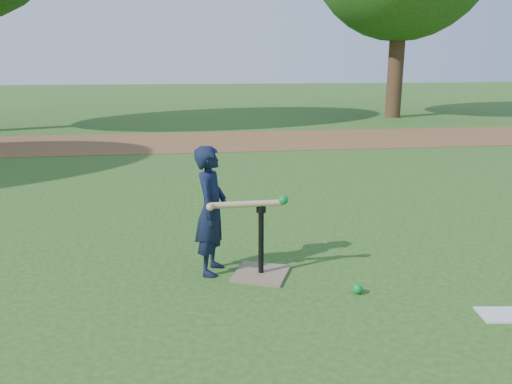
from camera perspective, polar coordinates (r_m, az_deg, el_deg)
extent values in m
plane|color=#285116|center=(4.26, -2.99, -9.70)|extent=(80.00, 80.00, 0.00)
cube|color=brown|center=(11.50, -6.37, 5.75)|extent=(24.00, 3.00, 0.01)
imported|color=black|center=(4.19, -5.13, -2.14)|extent=(0.37, 0.46, 1.10)
sphere|color=#0B812B|center=(4.03, 11.53, -10.79)|extent=(0.08, 0.08, 0.08)
cube|color=silver|center=(4.06, 26.20, -12.48)|extent=(0.33, 0.27, 0.01)
cube|color=#7D694F|center=(4.29, 0.57, -9.29)|extent=(0.56, 0.56, 0.02)
cylinder|color=black|center=(4.19, 0.58, -5.67)|extent=(0.05, 0.05, 0.55)
cylinder|color=black|center=(4.10, 0.59, -1.92)|extent=(0.08, 0.08, 0.06)
cylinder|color=tan|center=(4.05, -1.05, -1.39)|extent=(0.60, 0.06, 0.05)
sphere|color=tan|center=(3.99, -5.26, -1.70)|extent=(0.06, 0.06, 0.06)
sphere|color=#0B812B|center=(4.08, 3.15, -0.91)|extent=(0.08, 0.08, 0.08)
cylinder|color=#382316|center=(17.27, 15.69, 13.90)|extent=(0.50, 0.50, 3.42)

